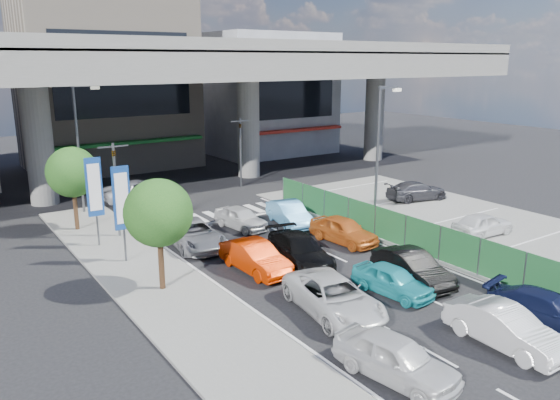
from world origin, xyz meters
TOP-DOWN VIEW (x-y plane):
  - ground at (0.00, 0.00)m, footprint 120.00×120.00m
  - parking_lot at (11.00, 2.00)m, footprint 12.00×28.00m
  - sidewalk_left at (-7.00, 4.00)m, footprint 4.00×30.00m
  - fence_run at (5.30, 1.00)m, footprint 0.16×22.00m
  - expressway at (0.00, 22.00)m, footprint 64.00×14.00m
  - building_center at (0.00, 32.97)m, footprint 14.00×10.90m
  - building_east at (16.00, 31.97)m, footprint 12.00×10.90m
  - traffic_light_left at (-6.20, 12.00)m, footprint 1.60×1.24m
  - traffic_light_right at (5.50, 19.00)m, footprint 1.60×1.24m
  - street_lamp_right at (7.17, 6.00)m, footprint 1.65×0.22m
  - street_lamp_left at (-6.33, 18.00)m, footprint 1.65×0.22m
  - signboard_near at (-7.20, 7.99)m, footprint 0.80×0.14m
  - signboard_far at (-7.60, 10.99)m, footprint 0.80×0.14m
  - tree_near at (-7.00, 4.00)m, footprint 2.80×2.80m
  - tree_far at (-7.80, 14.50)m, footprint 2.80×2.80m
  - van_white_back_left at (-3.67, -6.10)m, footprint 2.29×4.27m
  - hatch_white_back_mid at (0.78, -6.78)m, footprint 1.53×4.21m
  - minivan_navy_back at (3.28, -6.86)m, footprint 2.55×4.66m
  - sedan_white_mid_left at (-2.42, -1.66)m, footprint 3.00×5.25m
  - taxi_teal_mid at (0.73, -1.62)m, footprint 1.87×3.76m
  - hatch_black_mid_right at (2.32, -1.22)m, footprint 2.02×4.35m
  - taxi_orange_left at (-2.65, 3.65)m, footprint 1.64×4.25m
  - sedan_black_mid at (-0.41, 3.30)m, footprint 2.76×5.03m
  - taxi_orange_right at (3.35, 4.53)m, footprint 2.02×4.19m
  - wagon_silver_front_left at (-3.50, 8.40)m, footprint 2.63×5.03m
  - sedan_white_front_mid at (0.12, 9.72)m, footprint 2.00×3.90m
  - kei_truck_front_right at (2.80, 8.74)m, footprint 2.33×4.40m
  - crossing_wagon_silver at (-2.34, 19.05)m, footprint 5.24×2.57m
  - parked_sedan_white at (10.30, 1.06)m, footprint 3.87×1.68m
  - parked_sedan_dgrey at (13.32, 8.52)m, footprint 4.63×2.60m
  - traffic_cone at (5.60, 5.12)m, footprint 0.40×0.40m

SIDE VIEW (x-z plane):
  - ground at x=0.00m, z-range 0.00..0.00m
  - parking_lot at x=11.00m, z-range 0.00..0.06m
  - sidewalk_left at x=-7.00m, z-range 0.00..0.12m
  - traffic_cone at x=5.60m, z-range 0.06..0.71m
  - taxi_teal_mid at x=0.73m, z-range 0.00..1.23m
  - sedan_white_front_mid at x=0.12m, z-range 0.00..1.27m
  - minivan_navy_back at x=3.28m, z-range 0.00..1.28m
  - wagon_silver_front_left at x=-3.50m, z-range 0.00..1.35m
  - van_white_back_left at x=-3.67m, z-range 0.00..1.38m
  - hatch_white_back_mid at x=0.78m, z-range 0.00..1.38m
  - sedan_white_mid_left at x=-2.42m, z-range 0.00..1.38m
  - hatch_black_mid_right at x=2.32m, z-range 0.00..1.38m
  - taxi_orange_left at x=-2.65m, z-range 0.00..1.38m
  - sedan_black_mid at x=-0.41m, z-range 0.00..1.38m
  - taxi_orange_right at x=3.35m, z-range 0.00..1.38m
  - kei_truck_front_right at x=2.80m, z-range 0.00..1.38m
  - parked_sedan_dgrey at x=13.32m, z-range 0.06..1.33m
  - parked_sedan_white at x=10.30m, z-range 0.06..1.36m
  - crossing_wagon_silver at x=-2.34m, z-range 0.00..1.43m
  - fence_run at x=5.30m, z-range 0.00..1.80m
  - signboard_near at x=-7.20m, z-range 0.71..5.41m
  - signboard_far at x=-7.60m, z-range 0.71..5.41m
  - tree_near at x=-7.00m, z-range 0.99..5.79m
  - tree_far at x=-7.80m, z-range 0.99..5.79m
  - traffic_light_left at x=-6.20m, z-range 1.34..6.54m
  - traffic_light_right at x=5.50m, z-range 1.34..6.54m
  - street_lamp_right at x=7.17m, z-range 0.77..8.77m
  - street_lamp_left at x=-6.33m, z-range 0.77..8.77m
  - building_east at x=16.00m, z-range -0.01..11.99m
  - building_center at x=0.00m, z-range -0.01..14.99m
  - expressway at x=0.00m, z-range 3.39..14.14m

